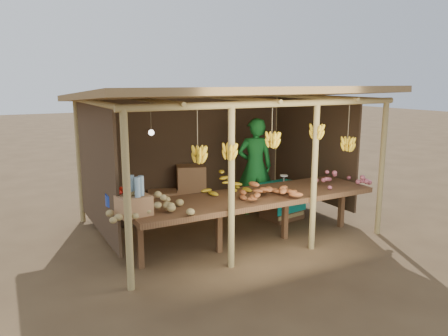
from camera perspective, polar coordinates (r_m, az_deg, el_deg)
name	(u,v)px	position (r m, az deg, el deg)	size (l,w,h in m)	color
ground	(224,227)	(7.67, 0.00, -7.71)	(60.00, 60.00, 0.00)	brown
stall_structure	(226,117)	(7.23, 0.32, 6.64)	(4.70, 3.50, 2.43)	tan
counter	(254,199)	(6.67, 3.89, -4.04)	(3.90, 1.05, 0.80)	brown
potato_heap	(151,203)	(5.63, -9.56, -4.50)	(1.01, 0.61, 0.37)	#A28B53
sweet_potato_heap	(269,187)	(6.45, 5.86, -2.43)	(0.87, 0.52, 0.35)	#A4562A
onion_heap	(341,175)	(7.44, 15.09, -0.87)	(0.91, 0.55, 0.36)	#B95969
banana_pile	(226,181)	(6.80, 0.22, -1.67)	(0.59, 0.35, 0.35)	gold
tomato_basin	(122,197)	(6.30, -13.21, -3.77)	(0.45, 0.45, 0.24)	navy
bottle_box	(134,200)	(5.73, -11.72, -4.16)	(0.44, 0.37, 0.52)	#A27048
vendor	(255,167)	(8.24, 4.06, 0.19)	(0.67, 0.44, 1.83)	#197029
tarp_crate	(282,200)	(8.13, 7.61, -4.15)	(0.80, 0.72, 0.85)	brown
carton_stack	(182,192)	(8.49, -5.53, -3.18)	(1.26, 0.60, 0.87)	#A27048
burlap_sacks	(117,214)	(7.83, -13.78, -5.81)	(0.78, 0.41, 0.55)	#483321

